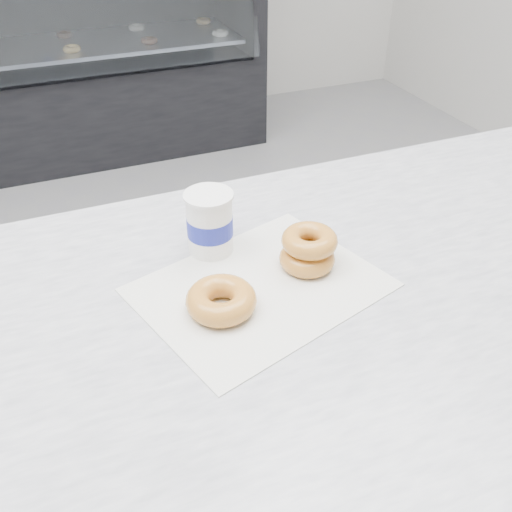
{
  "coord_description": "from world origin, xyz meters",
  "views": [
    {
      "loc": [
        -0.06,
        -1.16,
        1.43
      ],
      "look_at": [
        0.19,
        -0.54,
        0.95
      ],
      "focal_mm": 40.0,
      "sensor_mm": 36.0,
      "label": 1
    }
  ],
  "objects_px": {
    "display_case": "(33,66)",
    "donut_single": "(221,300)",
    "donut_stack": "(308,249)",
    "coffee_cup": "(210,222)"
  },
  "relations": [
    {
      "from": "display_case",
      "to": "donut_single",
      "type": "bearing_deg",
      "value": -87.43
    },
    {
      "from": "display_case",
      "to": "donut_stack",
      "type": "relative_size",
      "value": 19.76
    },
    {
      "from": "donut_single",
      "to": "donut_stack",
      "type": "height_order",
      "value": "donut_stack"
    },
    {
      "from": "donut_single",
      "to": "donut_stack",
      "type": "bearing_deg",
      "value": 16.96
    },
    {
      "from": "donut_single",
      "to": "donut_stack",
      "type": "xyz_separation_m",
      "value": [
        0.16,
        0.05,
        0.01
      ]
    },
    {
      "from": "display_case",
      "to": "donut_single",
      "type": "xyz_separation_m",
      "value": [
        0.12,
        -2.7,
        0.43
      ]
    },
    {
      "from": "donut_single",
      "to": "donut_stack",
      "type": "distance_m",
      "value": 0.17
    },
    {
      "from": "display_case",
      "to": "coffee_cup",
      "type": "bearing_deg",
      "value": -86.51
    },
    {
      "from": "display_case",
      "to": "donut_stack",
      "type": "xyz_separation_m",
      "value": [
        0.28,
        -2.65,
        0.44
      ]
    },
    {
      "from": "display_case",
      "to": "donut_single",
      "type": "distance_m",
      "value": 2.74
    }
  ]
}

